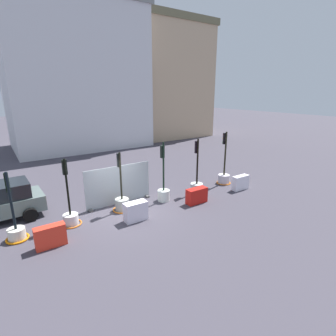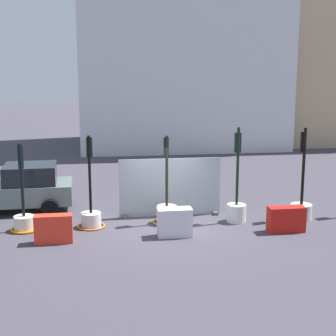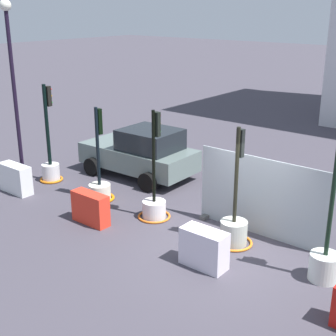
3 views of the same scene
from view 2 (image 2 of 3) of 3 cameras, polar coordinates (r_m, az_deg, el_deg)
ground_plane at (r=16.02m, az=0.14°, el=-6.79°), size 120.00×120.00×0.00m
traffic_light_1 at (r=16.25m, az=-16.11°, el=-5.48°), size 0.85×0.85×2.76m
traffic_light_2 at (r=16.12m, az=-8.78°, el=-5.07°), size 0.88×0.88×2.95m
traffic_light_3 at (r=16.33m, az=-0.14°, el=-4.82°), size 0.93×0.93×2.88m
traffic_light_4 at (r=16.60m, az=7.83°, el=-4.08°), size 0.63×0.63×3.13m
traffic_light_5 at (r=17.31m, az=14.97°, el=-3.99°), size 0.71×0.71×3.08m
construction_barrier_1 at (r=14.93m, az=-12.92°, el=-6.79°), size 1.09×0.38×0.84m
construction_barrier_2 at (r=15.10m, az=0.76°, el=-6.22°), size 1.03×0.48×0.87m
construction_barrier_3 at (r=15.95m, az=13.33°, el=-5.70°), size 1.14×0.45×0.79m
car_grey_saloon at (r=18.40m, az=-16.55°, el=-2.26°), size 3.95×2.26×1.65m
building_main_facade at (r=33.02m, az=1.20°, el=14.71°), size 13.08×9.00×13.74m
building_corner_block at (r=36.12m, az=17.94°, el=13.78°), size 11.72×6.80×13.58m
site_fence_panel at (r=17.02m, az=0.23°, el=-2.38°), size 3.47×0.50×1.99m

